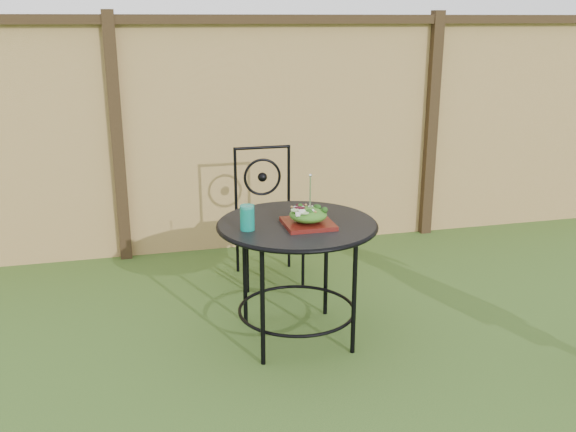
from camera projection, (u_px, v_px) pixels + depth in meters
The scene contains 8 objects.
ground at pixel (379, 373), 3.46m from camera, with size 60.00×60.00×0.00m, color #214315.
fence at pixel (282, 132), 5.21m from camera, with size 8.00×0.12×1.90m.
patio_table at pixel (297, 245), 3.69m from camera, with size 0.92×0.92×0.72m.
patio_chair at pixel (267, 211), 4.63m from camera, with size 0.46×0.46×0.95m.
salad_plate at pixel (308, 224), 3.59m from camera, with size 0.27×0.27×0.02m, color #410A09.
salad at pixel (308, 215), 3.57m from camera, with size 0.21×0.21×0.08m, color #235614.
fork at pixel (310, 192), 3.54m from camera, with size 0.01×0.01×0.18m, color silver.
drinking_glass at pixel (247, 218), 3.50m from camera, with size 0.08×0.08×0.14m, color #0C917D.
Camera 1 is at (-1.23, -2.84, 1.83)m, focal length 40.00 mm.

